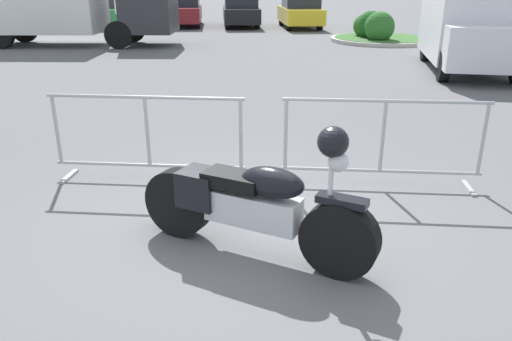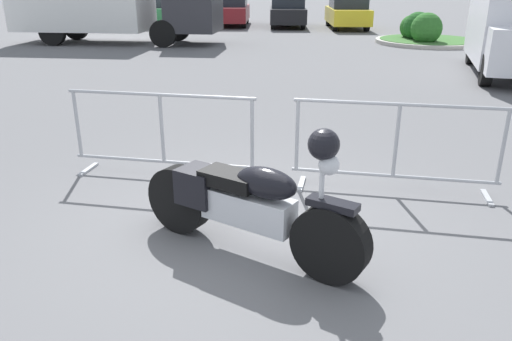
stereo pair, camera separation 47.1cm
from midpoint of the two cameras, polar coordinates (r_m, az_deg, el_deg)
The scene contains 12 objects.
ground_plane at distance 4.97m, azimuth -3.85°, elevation -7.18°, with size 120.00×120.00×0.00m, color #5B5B5E.
motorcycle at distance 4.41m, azimuth -3.43°, elevation -3.85°, with size 2.17×1.06×1.29m.
crowd_barrier_near at distance 6.20m, azimuth -14.42°, elevation 3.64°, with size 2.36×0.48×1.07m.
crowd_barrier_far at distance 5.96m, azimuth 12.07°, elevation 3.12°, with size 2.36×0.48×1.07m.
delivery_van at distance 14.84m, azimuth 22.42°, elevation 15.35°, with size 2.51×5.19×2.31m.
parked_car_white at distance 28.93m, azimuth -21.18°, elevation 16.68°, with size 2.46×4.71×1.53m.
parked_car_green at distance 27.51m, azimuth -15.53°, elevation 17.06°, with size 2.34×4.49×1.45m.
parked_car_maroon at distance 27.30m, azimuth -8.84°, elevation 17.58°, with size 2.42×4.64×1.50m.
parked_car_black at distance 26.65m, azimuth -2.28°, elevation 17.66°, with size 2.34×4.49×1.45m.
parked_car_yellow at distance 26.11m, azimuth 4.52°, elevation 17.57°, with size 2.39×4.57×1.48m.
pedestrian at distance 24.21m, azimuth -15.96°, elevation 17.00°, with size 0.39×0.39×1.69m.
planter_island at distance 20.83m, azimuth 12.94°, elevation 15.22°, with size 4.01×4.01×1.19m.
Camera 1 is at (0.40, -4.36, 2.35)m, focal length 35.00 mm.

